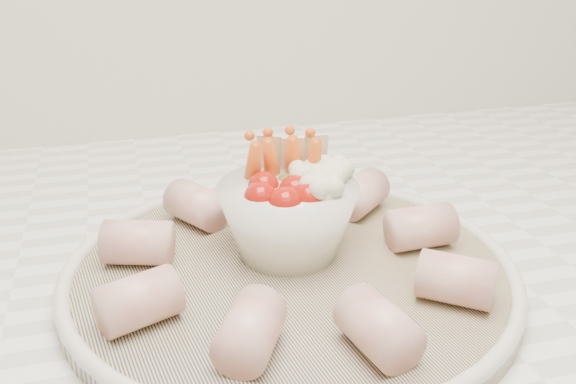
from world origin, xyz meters
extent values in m
cube|color=white|center=(0.00, 1.45, 0.90)|extent=(2.04, 0.62, 0.04)
cylinder|color=navy|center=(0.05, 1.35, 0.93)|extent=(0.41, 0.41, 0.01)
torus|color=silver|center=(0.05, 1.35, 0.94)|extent=(0.36, 0.36, 0.01)
sphere|color=#A1120A|center=(0.02, 1.36, 0.99)|extent=(0.03, 0.03, 0.03)
sphere|color=#A1120A|center=(0.04, 1.34, 0.99)|extent=(0.03, 0.03, 0.03)
sphere|color=#A1120A|center=(0.06, 1.35, 0.99)|extent=(0.03, 0.03, 0.03)
sphere|color=#A1120A|center=(0.03, 1.38, 0.99)|extent=(0.03, 0.03, 0.03)
sphere|color=#A1120A|center=(0.05, 1.36, 0.99)|extent=(0.03, 0.03, 0.03)
sphere|color=#506923|center=(0.05, 1.39, 0.99)|extent=(0.02, 0.02, 0.02)
cone|color=#D85514|center=(0.04, 1.40, 1.00)|extent=(0.03, 0.04, 0.06)
cone|color=#D85514|center=(0.06, 1.40, 1.00)|extent=(0.03, 0.04, 0.06)
cone|color=#D85514|center=(0.08, 1.39, 1.00)|extent=(0.02, 0.04, 0.06)
cone|color=#D85514|center=(0.03, 1.40, 1.00)|extent=(0.02, 0.04, 0.06)
sphere|color=silver|center=(0.08, 1.37, 0.99)|extent=(0.03, 0.03, 0.03)
sphere|color=silver|center=(0.07, 1.35, 0.99)|extent=(0.03, 0.03, 0.03)
sphere|color=silver|center=(0.09, 1.38, 0.99)|extent=(0.03, 0.03, 0.03)
sphere|color=silver|center=(0.07, 1.38, 0.99)|extent=(0.03, 0.03, 0.03)
cube|color=beige|center=(0.06, 1.41, 1.00)|extent=(0.04, 0.03, 0.04)
cube|color=beige|center=(0.07, 1.41, 1.00)|extent=(0.04, 0.01, 0.04)
cylinder|color=#C15A58|center=(0.16, 1.35, 0.95)|extent=(0.05, 0.04, 0.04)
cylinder|color=#C15A58|center=(0.14, 1.43, 0.95)|extent=(0.06, 0.06, 0.04)
cylinder|color=#C15A58|center=(0.07, 1.48, 0.95)|extent=(0.04, 0.06, 0.04)
cylinder|color=#C15A58|center=(-0.01, 1.45, 0.95)|extent=(0.06, 0.06, 0.04)
cylinder|color=#C15A58|center=(-0.07, 1.39, 0.95)|extent=(0.06, 0.05, 0.04)
cylinder|color=#C15A58|center=(-0.07, 1.30, 0.95)|extent=(0.06, 0.05, 0.04)
cylinder|color=#C15A58|center=(-0.01, 1.25, 0.95)|extent=(0.06, 0.06, 0.04)
cylinder|color=#C15A58|center=(0.07, 1.23, 0.95)|extent=(0.05, 0.06, 0.04)
cylinder|color=#C15A58|center=(0.15, 1.27, 0.95)|extent=(0.06, 0.06, 0.04)
camera|label=1|loc=(-0.08, 0.92, 1.19)|focal=40.00mm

